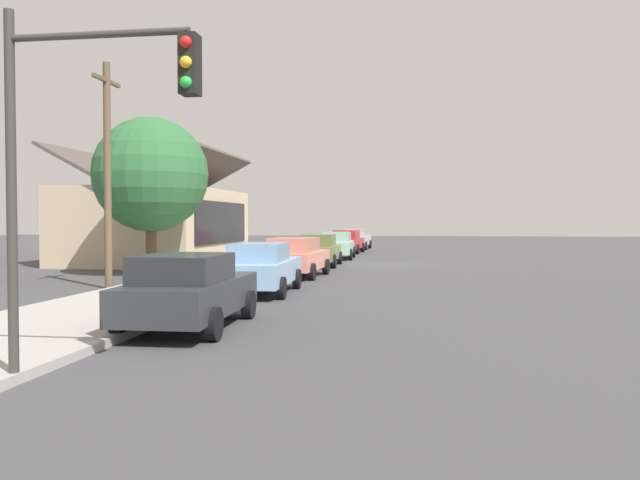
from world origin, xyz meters
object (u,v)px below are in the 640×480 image
object	(u,v)px
car_charcoal	(189,290)
car_skyblue	(262,268)
shade_tree	(151,175)
car_cherry	(347,241)
utility_pole_wooden	(107,171)
traffic_light_main	(82,132)
fire_hydrant_red	(250,268)
car_seafoam	(337,245)
car_silver	(356,239)
car_olive	(319,250)
car_coral	(296,257)

from	to	relation	value
car_charcoal	car_skyblue	xyz separation A→B (m)	(6.56, 0.02, -0.00)
shade_tree	car_cherry	bearing A→B (deg)	-17.23
car_cherry	utility_pole_wooden	world-z (taller)	utility_pole_wooden
car_skyblue	traffic_light_main	distance (m)	11.65
traffic_light_main	fire_hydrant_red	xyz separation A→B (m)	(15.22, 1.66, -2.99)
car_charcoal	utility_pole_wooden	distance (m)	9.52
utility_pole_wooden	car_seafoam	bearing A→B (deg)	-17.21
car_charcoal	car_silver	world-z (taller)	same
car_cherry	shade_tree	world-z (taller)	shade_tree
traffic_light_main	fire_hydrant_red	bearing A→B (deg)	6.22
car_charcoal	car_olive	xyz separation A→B (m)	(18.68, 0.05, -0.00)
fire_hydrant_red	shade_tree	bearing A→B (deg)	69.33
car_olive	car_seafoam	world-z (taller)	same
car_cherry	fire_hydrant_red	xyz separation A→B (m)	(-21.12, 1.36, -0.32)
car_olive	car_cherry	distance (m)	12.88
car_skyblue	traffic_light_main	size ratio (longest dim) A/B	0.91
car_seafoam	car_cherry	world-z (taller)	same
car_charcoal	traffic_light_main	distance (m)	5.48
car_silver	shade_tree	size ratio (longest dim) A/B	0.75
car_silver	shade_tree	world-z (taller)	shade_tree
car_charcoal	car_seafoam	size ratio (longest dim) A/B	0.99
car_skyblue	car_cherry	world-z (taller)	same
car_silver	utility_pole_wooden	size ratio (longest dim) A/B	0.65
car_silver	utility_pole_wooden	xyz separation A→B (m)	(-30.29, 5.44, 3.11)
car_charcoal	car_cherry	size ratio (longest dim) A/B	0.95
car_charcoal	shade_tree	world-z (taller)	shade_tree
car_olive	traffic_light_main	size ratio (longest dim) A/B	0.92
car_charcoal	car_cherry	xyz separation A→B (m)	(31.56, 0.06, 0.00)
car_seafoam	car_cherry	bearing A→B (deg)	-1.19
fire_hydrant_red	car_coral	bearing A→B (deg)	-33.80
car_skyblue	shade_tree	xyz separation A→B (m)	(5.64, 6.05, 3.33)
car_charcoal	fire_hydrant_red	distance (m)	10.54
utility_pole_wooden	car_coral	bearing A→B (deg)	-45.38
car_seafoam	shade_tree	distance (m)	14.44
car_skyblue	shade_tree	distance (m)	8.91
car_olive	car_seafoam	size ratio (longest dim) A/B	1.02
car_skyblue	traffic_light_main	bearing A→B (deg)	179.50
car_skyblue	car_silver	world-z (taller)	same
car_seafoam	car_cherry	distance (m)	6.72
car_cherry	car_coral	bearing A→B (deg)	-177.75
car_seafoam	car_charcoal	bearing A→B (deg)	177.76
car_silver	car_skyblue	bearing A→B (deg)	-177.94
shade_tree	utility_pole_wooden	size ratio (longest dim) A/B	0.87
car_olive	car_charcoal	bearing A→B (deg)	178.89
car_charcoal	shade_tree	distance (m)	14.02
car_charcoal	car_skyblue	distance (m)	6.56
car_charcoal	traffic_light_main	bearing A→B (deg)	-178.64
utility_pole_wooden	car_olive	bearing A→B (deg)	-25.05
car_coral	traffic_light_main	bearing A→B (deg)	-175.83
car_charcoal	traffic_light_main	xyz separation A→B (m)	(-4.77, -0.24, 2.68)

